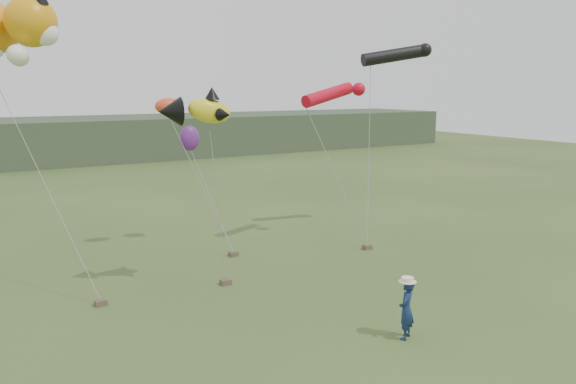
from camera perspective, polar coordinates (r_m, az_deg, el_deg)
name	(u,v)px	position (r m, az deg, el deg)	size (l,w,h in m)	color
ground	(304,336)	(16.41, 1.62, -14.39)	(120.00, 120.00, 0.00)	#385123
headland	(13,143)	(57.62, -26.16, 4.49)	(90.00, 13.00, 4.00)	#2D3D28
festival_attendant	(406,310)	(16.25, 11.93, -11.61)	(0.62, 0.41, 1.70)	#14264D
sandbag_anchors	(192,284)	(20.33, -9.75, -9.23)	(17.78, 5.46, 0.19)	brown
fish_kite	(195,110)	(18.71, -9.43, 8.18)	(2.47, 1.63, 1.30)	yellow
tube_kites	(373,71)	(26.49, 8.59, 12.10)	(7.21, 1.69, 2.93)	black
misc_kites	(180,124)	(24.42, -10.91, 6.83)	(2.17, 1.35, 2.30)	#E1431F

